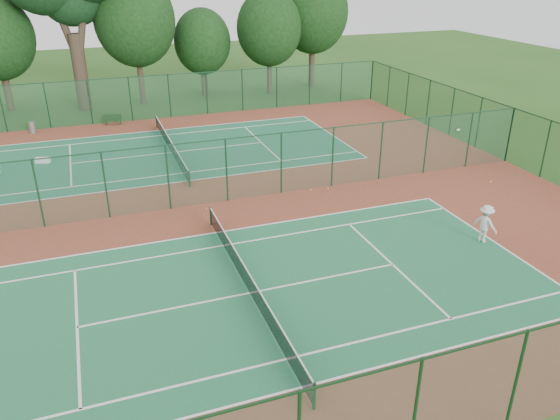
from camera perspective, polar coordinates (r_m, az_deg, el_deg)
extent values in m
plane|color=#275119|center=(29.33, -8.37, 0.57)|extent=(120.00, 120.00, 0.00)
cube|color=brown|center=(29.33, -8.37, 0.58)|extent=(40.00, 36.00, 0.01)
cube|color=#226C43|center=(21.62, -3.21, -8.67)|extent=(23.77, 10.97, 0.01)
cube|color=#206744|center=(37.61, -11.31, 5.91)|extent=(23.77, 10.97, 0.01)
cube|color=#1A5033|center=(45.74, -13.42, 11.36)|extent=(40.00, 0.02, 3.50)
cube|color=#12321E|center=(45.39, -13.64, 13.45)|extent=(40.00, 0.05, 0.05)
cube|color=#14371A|center=(12.90, 8.72, -16.66)|extent=(40.00, 0.05, 0.05)
cube|color=#174726|center=(37.71, 22.86, 7.25)|extent=(0.02, 36.00, 3.50)
cube|color=#14371D|center=(37.28, 23.30, 9.74)|extent=(0.05, 36.00, 0.05)
cube|color=#17472E|center=(28.66, -8.58, 3.76)|extent=(40.00, 0.02, 3.50)
cube|color=#163E24|center=(28.10, -8.80, 7.02)|extent=(40.00, 0.05, 0.05)
cylinder|color=#153A1F|center=(16.60, 3.60, -18.85)|extent=(0.10, 0.10, 0.97)
cylinder|color=#153A1F|center=(26.81, -7.25, -0.63)|extent=(0.10, 0.10, 0.97)
cube|color=black|center=(21.36, -3.24, -7.62)|extent=(0.02, 12.80, 0.85)
cube|color=silver|center=(21.13, -3.27, -6.62)|extent=(0.04, 12.80, 0.06)
cylinder|color=#163E20|center=(31.50, -9.43, 3.21)|extent=(0.10, 0.10, 0.97)
cylinder|color=#163E20|center=(43.55, -12.79, 9.03)|extent=(0.10, 0.10, 0.97)
cube|color=black|center=(37.46, -11.37, 6.59)|extent=(0.02, 12.80, 0.85)
cube|color=white|center=(37.33, -11.43, 7.22)|extent=(0.04, 12.80, 0.06)
imported|color=silver|center=(26.54, 20.66, -1.35)|extent=(1.05, 1.34, 1.82)
cylinder|color=gray|center=(45.07, -24.48, 7.87)|extent=(0.59, 0.59, 0.84)
cube|color=black|center=(45.30, -17.72, 8.72)|extent=(0.13, 0.38, 0.41)
cube|color=black|center=(45.19, -16.32, 8.86)|extent=(0.13, 0.38, 0.41)
cube|color=black|center=(45.19, -17.06, 9.07)|extent=(1.42, 0.58, 0.05)
cube|color=black|center=(44.96, -17.11, 9.26)|extent=(1.37, 0.25, 0.41)
cube|color=white|center=(38.09, -23.55, 4.78)|extent=(0.95, 0.58, 0.34)
sphere|color=#D6EC37|center=(31.05, 5.04, 2.27)|extent=(0.08, 0.08, 0.08)
sphere|color=#D0E836|center=(30.82, 3.22, 2.14)|extent=(0.07, 0.07, 0.07)
sphere|color=#B0C22D|center=(28.72, -7.74, 0.17)|extent=(0.08, 0.08, 0.08)
cylinder|color=#33261B|center=(50.02, -20.13, 13.33)|extent=(1.16, 1.16, 6.31)
cylinder|color=#33261B|center=(49.73, -22.11, 18.54)|extent=(2.14, 0.63, 6.28)
cylinder|color=#33261B|center=(49.18, -19.87, 19.19)|extent=(2.00, 0.59, 6.81)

